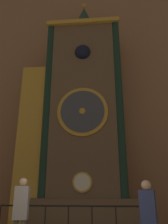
% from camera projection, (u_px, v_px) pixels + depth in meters
% --- Properties ---
extents(cathedral_back_wall, '(24.00, 0.32, 14.45)m').
position_uv_depth(cathedral_back_wall, '(82.00, 75.00, 11.53)').
color(cathedral_back_wall, '#936B4C').
rests_on(cathedral_back_wall, ground_plane).
extents(clock_tower, '(4.63, 1.80, 10.69)m').
position_uv_depth(clock_tower, '(76.00, 119.00, 9.41)').
color(clock_tower, brown).
rests_on(clock_tower, ground_plane).
extents(railing_fence, '(4.17, 0.05, 1.11)m').
position_uv_depth(railing_fence, '(68.00, 224.00, 6.28)').
color(railing_fence, black).
rests_on(railing_fence, ground_plane).
extents(visitor_near, '(0.36, 0.26, 1.84)m').
position_uv_depth(visitor_near, '(21.00, 209.00, 5.30)').
color(visitor_near, '#58554F').
rests_on(visitor_near, ground_plane).
extents(visitor_far, '(0.39, 0.32, 1.77)m').
position_uv_depth(visitor_far, '(148.00, 213.00, 4.80)').
color(visitor_far, '#1B213A').
rests_on(visitor_far, ground_plane).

